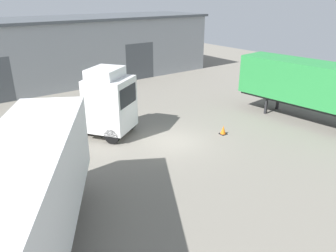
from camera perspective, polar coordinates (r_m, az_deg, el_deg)
ground_plane at (r=19.36m, az=0.55°, el=-2.77°), size 60.00×60.00×0.00m
warehouse_building at (r=33.78m, az=-18.50°, el=12.29°), size 31.41×7.92×6.06m
tractor_unit_white at (r=20.15m, az=-11.18°, el=3.77°), size 5.76×6.85×4.17m
container_trailer_green at (r=23.70m, az=24.05°, el=6.55°), size 3.41×10.13×4.01m
container_trailer_grey at (r=10.55m, az=-23.40°, el=-11.20°), size 6.77×9.23×4.24m
traffic_cone at (r=20.59m, az=9.59°, el=-0.75°), size 0.40×0.40×0.55m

